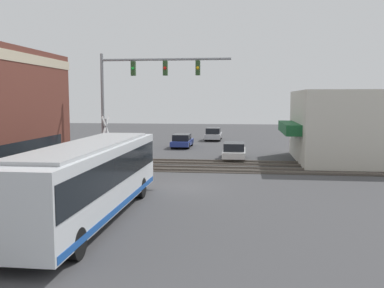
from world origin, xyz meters
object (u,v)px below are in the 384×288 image
(parked_car_blue, at_px, (182,141))
(parked_car_silver, at_px, (213,134))
(parked_car_white, at_px, (234,151))
(city_bus, at_px, (90,177))
(crossing_signal, at_px, (106,139))

(parked_car_blue, bearing_deg, parked_car_silver, -18.11)
(parked_car_white, relative_size, parked_car_silver, 0.98)
(city_bus, xyz_separation_m, crossing_signal, (10.22, 2.70, 0.57))
(parked_car_blue, bearing_deg, parked_car_white, -145.32)
(city_bus, xyz_separation_m, parked_car_white, (18.23, -5.40, -1.09))
(crossing_signal, relative_size, parked_car_blue, 0.85)
(parked_car_white, distance_m, parked_car_blue, 9.49)
(city_bus, relative_size, crossing_signal, 3.22)
(crossing_signal, relative_size, parked_car_silver, 0.83)
(parked_car_silver, bearing_deg, parked_car_blue, 161.89)
(parked_car_blue, relative_size, parked_car_silver, 0.97)
(parked_car_blue, distance_m, parked_car_silver, 8.36)
(crossing_signal, bearing_deg, parked_car_silver, -12.56)
(city_bus, distance_m, parked_car_silver, 34.10)
(city_bus, xyz_separation_m, parked_car_silver, (33.99, -2.60, -1.03))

